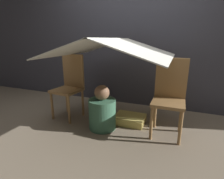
# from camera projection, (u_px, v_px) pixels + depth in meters

# --- Properties ---
(ground_plane) EXTENTS (8.80, 8.80, 0.00)m
(ground_plane) POSITION_uv_depth(u_px,v_px,m) (109.00, 129.00, 2.34)
(ground_plane) COLOR gray
(wall_back) EXTENTS (7.00, 0.05, 2.50)m
(wall_back) POSITION_uv_depth(u_px,v_px,m) (133.00, 33.00, 2.95)
(wall_back) COLOR #3D3D47
(wall_back) RESTS_ON ground_plane
(chair_left) EXTENTS (0.41, 0.41, 0.94)m
(chair_left) POSITION_uv_depth(u_px,v_px,m) (70.00, 84.00, 2.62)
(chair_left) COLOR olive
(chair_left) RESTS_ON ground_plane
(chair_right) EXTENTS (0.38, 0.38, 0.94)m
(chair_right) POSITION_uv_depth(u_px,v_px,m) (169.00, 95.00, 2.12)
(chair_right) COLOR olive
(chair_right) RESTS_ON ground_plane
(sheet_canopy) EXTENTS (1.44, 1.30, 0.23)m
(sheet_canopy) POSITION_uv_depth(u_px,v_px,m) (112.00, 48.00, 2.15)
(sheet_canopy) COLOR silver
(person_front) EXTENTS (0.36, 0.36, 0.60)m
(person_front) POSITION_uv_depth(u_px,v_px,m) (102.00, 111.00, 2.30)
(person_front) COLOR #38664C
(person_front) RESTS_ON ground_plane
(floor_cushion) EXTENTS (0.42, 0.34, 0.10)m
(floor_cushion) POSITION_uv_depth(u_px,v_px,m) (130.00, 119.00, 2.51)
(floor_cushion) COLOR #E5CC66
(floor_cushion) RESTS_ON ground_plane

